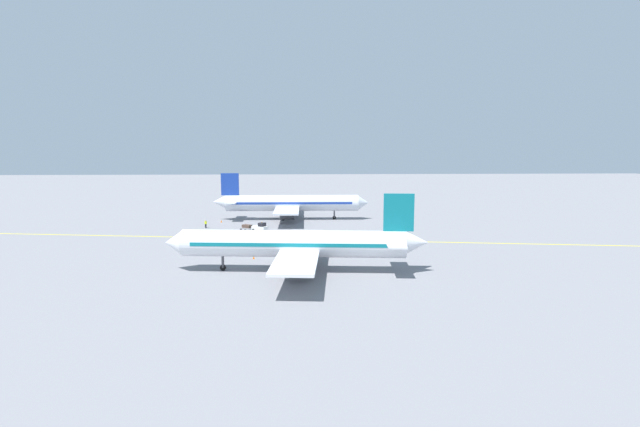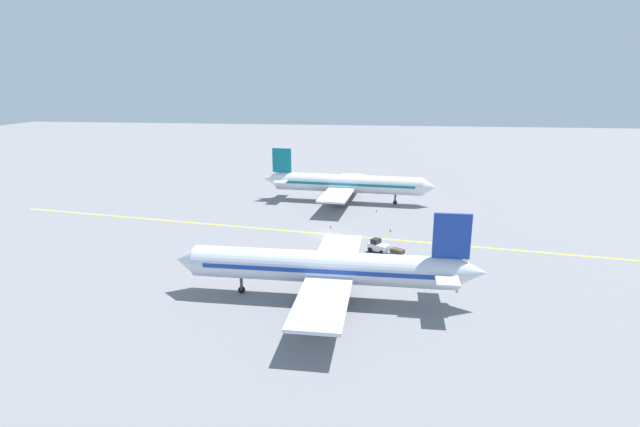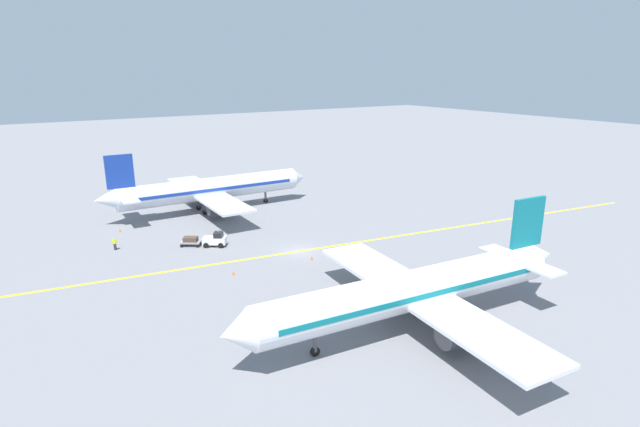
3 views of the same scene
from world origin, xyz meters
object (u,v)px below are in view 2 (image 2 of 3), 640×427
at_px(airplane_adjacent_stand, 346,184).
at_px(ground_crew_worker, 466,264).
at_px(traffic_cone_by_wingtip, 391,230).
at_px(baggage_tug_white, 378,246).
at_px(traffic_cone_near_nose, 457,290).
at_px(baggage_cart_trailing, 397,252).
at_px(airplane_at_gate, 326,268).
at_px(traffic_cone_mid_apron, 376,211).
at_px(traffic_cone_far_edge, 331,227).

distance_m(airplane_adjacent_stand, ground_crew_worker, 40.72).
bearing_deg(traffic_cone_by_wingtip, baggage_tug_white, 169.79).
xyz_separation_m(ground_crew_worker, traffic_cone_near_nose, (-7.44, 2.05, -0.63)).
xyz_separation_m(baggage_cart_trailing, ground_crew_worker, (-3.79, -8.80, 0.15)).
bearing_deg(airplane_at_gate, baggage_cart_trailing, -29.51).
bearing_deg(airplane_at_gate, baggage_tug_white, -18.73).
relative_size(traffic_cone_near_nose, traffic_cone_by_wingtip, 1.00).
distance_m(baggage_tug_white, traffic_cone_mid_apron, 22.85).
height_order(baggage_tug_white, baggage_cart_trailing, baggage_tug_white).
xyz_separation_m(airplane_at_gate, ground_crew_worker, (11.02, -17.18, -2.80)).
height_order(airplane_adjacent_stand, traffic_cone_mid_apron, airplane_adjacent_stand).
bearing_deg(ground_crew_worker, baggage_tug_white, 63.99).
bearing_deg(baggage_tug_white, airplane_adjacent_stand, 13.19).
bearing_deg(traffic_cone_mid_apron, airplane_at_gate, 172.87).
xyz_separation_m(baggage_cart_trailing, traffic_cone_by_wingtip, (12.20, 0.87, -0.49)).
bearing_deg(traffic_cone_far_edge, traffic_cone_by_wingtip, -94.57).
bearing_deg(airplane_at_gate, ground_crew_worker, -57.33).
bearing_deg(traffic_cone_far_edge, baggage_tug_white, -143.78).
relative_size(airplane_adjacent_stand, traffic_cone_by_wingtip, 64.63).
bearing_deg(baggage_tug_white, airplane_at_gate, 161.27).
xyz_separation_m(airplane_adjacent_stand, traffic_cone_mid_apron, (-7.62, -6.43, -3.43)).
xyz_separation_m(baggage_tug_white, baggage_cart_trailing, (-1.84, -2.73, -0.14)).
xyz_separation_m(baggage_tug_white, traffic_cone_mid_apron, (22.83, 0.71, -0.63)).
xyz_separation_m(ground_crew_worker, traffic_cone_by_wingtip, (15.99, 9.67, -0.63)).
bearing_deg(ground_crew_worker, traffic_cone_by_wingtip, 31.18).
xyz_separation_m(traffic_cone_mid_apron, traffic_cone_far_edge, (-11.67, 7.46, 0.00)).
height_order(airplane_adjacent_stand, ground_crew_worker, airplane_adjacent_stand).
distance_m(baggage_cart_trailing, traffic_cone_near_nose, 13.11).
height_order(baggage_tug_white, traffic_cone_by_wingtip, baggage_tug_white).
xyz_separation_m(airplane_at_gate, baggage_cart_trailing, (14.81, -8.38, -2.95)).
xyz_separation_m(airplane_adjacent_stand, traffic_cone_far_edge, (-19.29, 1.04, -3.43)).
height_order(airplane_at_gate, traffic_cone_mid_apron, airplane_at_gate).
height_order(baggage_cart_trailing, traffic_cone_by_wingtip, baggage_cart_trailing).
relative_size(traffic_cone_near_nose, traffic_cone_mid_apron, 1.00).
height_order(baggage_cart_trailing, traffic_cone_mid_apron, baggage_cart_trailing).
xyz_separation_m(baggage_tug_white, traffic_cone_by_wingtip, (10.36, -1.86, -0.63)).
bearing_deg(baggage_cart_trailing, traffic_cone_near_nose, -148.97).
distance_m(traffic_cone_mid_apron, traffic_cone_by_wingtip, 12.73).
relative_size(baggage_cart_trailing, traffic_cone_mid_apron, 5.34).
bearing_deg(traffic_cone_by_wingtip, traffic_cone_mid_apron, 11.67).
distance_m(airplane_at_gate, baggage_tug_white, 17.80).
distance_m(ground_crew_worker, traffic_cone_by_wingtip, 18.70).
bearing_deg(ground_crew_worker, traffic_cone_far_edge, 49.58).
xyz_separation_m(baggage_cart_trailing, traffic_cone_near_nose, (-11.22, -6.75, -0.49)).
relative_size(airplane_at_gate, traffic_cone_near_nose, 64.44).
distance_m(baggage_tug_white, traffic_cone_far_edge, 13.85).
distance_m(baggage_tug_white, ground_crew_worker, 12.84).
distance_m(traffic_cone_near_nose, traffic_cone_far_edge, 29.98).
relative_size(airplane_adjacent_stand, baggage_cart_trailing, 12.10).
bearing_deg(airplane_at_gate, traffic_cone_far_edge, 5.19).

